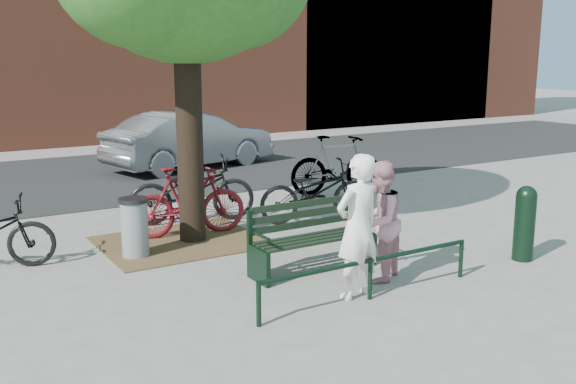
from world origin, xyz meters
TOP-DOWN VIEW (x-y plane):
  - ground at (0.00, 0.00)m, footprint 90.00×90.00m
  - dirt_pit at (-1.00, 2.20)m, footprint 2.40×2.00m
  - road at (0.00, 8.50)m, footprint 40.00×7.00m
  - park_bench at (-0.00, 0.08)m, footprint 1.74×0.54m
  - guard_railing at (0.00, -1.20)m, footprint 3.06×0.06m
  - person_left at (-0.08, -1.05)m, footprint 0.67×0.48m
  - person_right at (0.51, -0.71)m, footprint 0.95×0.89m
  - bollard at (2.79, -1.14)m, footprint 0.29×0.29m
  - litter_bin at (-1.83, 1.86)m, footprint 0.42×0.42m
  - bicycle_b at (-0.76, 2.47)m, footprint 1.94×0.81m
  - bicycle_c at (-0.35, 3.24)m, footprint 2.29×1.26m
  - bicycle_d at (3.18, 3.91)m, footprint 2.13×0.93m
  - bicycle_e at (1.51, 2.20)m, footprint 2.12×1.14m
  - parked_car at (1.81, 8.41)m, footprint 4.67×2.50m

SIDE VIEW (x-z plane):
  - ground at x=0.00m, z-range 0.00..0.00m
  - road at x=0.00m, z-range 0.00..0.01m
  - dirt_pit at x=-1.00m, z-range 0.00..0.02m
  - guard_railing at x=0.00m, z-range 0.15..0.66m
  - litter_bin at x=-1.83m, z-range 0.01..0.87m
  - park_bench at x=0.00m, z-range -0.01..0.97m
  - bicycle_e at x=1.51m, z-range 0.00..1.06m
  - bicycle_b at x=-0.76m, z-range 0.00..1.13m
  - bicycle_c at x=-0.35m, z-range 0.00..1.14m
  - bollard at x=2.79m, z-range 0.04..1.11m
  - bicycle_d at x=3.18m, z-range 0.00..1.24m
  - parked_car at x=1.81m, z-range 0.00..1.46m
  - person_right at x=0.51m, z-range 0.00..1.55m
  - person_left at x=-0.08m, z-range 0.00..1.73m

